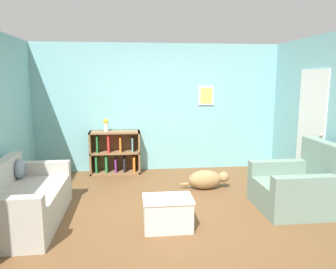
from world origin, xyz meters
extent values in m
plane|color=brown|center=(0.00, 0.00, 0.00)|extent=(14.00, 14.00, 0.00)
cube|color=#7AB7BC|center=(0.00, 2.25, 1.30)|extent=(5.60, 0.10, 2.60)
cube|color=silver|center=(1.00, 2.19, 1.55)|extent=(0.32, 0.02, 0.40)
cube|color=#DBBC56|center=(1.00, 2.18, 1.55)|extent=(0.24, 0.01, 0.32)
cube|color=white|center=(2.49, 0.70, 1.02)|extent=(0.02, 0.84, 2.05)
sphere|color=tan|center=(2.46, 0.35, 1.00)|extent=(0.05, 0.05, 0.05)
cube|color=#ADA89E|center=(-1.96, -0.22, 0.22)|extent=(0.89, 1.71, 0.44)
cube|color=#ADA89E|center=(-1.96, -1.00, 0.54)|extent=(0.89, 0.16, 0.20)
cube|color=#ADA89E|center=(-1.96, 0.55, 0.54)|extent=(0.89, 0.16, 0.20)
ellipsoid|color=slate|center=(-2.21, 0.38, 0.58)|extent=(0.14, 0.29, 0.29)
cube|color=olive|center=(-1.37, 2.01, 0.43)|extent=(0.04, 0.35, 0.86)
cube|color=olive|center=(-0.41, 2.01, 0.43)|extent=(0.04, 0.35, 0.86)
cube|color=olive|center=(-0.89, 2.17, 0.43)|extent=(1.00, 0.02, 0.86)
cube|color=olive|center=(-0.89, 2.01, 0.02)|extent=(1.00, 0.35, 0.04)
cube|color=olive|center=(-0.89, 2.01, 0.43)|extent=(1.00, 0.35, 0.04)
cube|color=olive|center=(-0.89, 2.01, 0.84)|extent=(1.00, 0.35, 0.04)
cube|color=#287A3D|center=(-1.27, 2.00, 0.19)|extent=(0.03, 0.26, 0.35)
cube|color=#287A3D|center=(-1.23, 2.00, 0.61)|extent=(0.03, 0.26, 0.33)
cube|color=#287A3D|center=(-1.07, 2.00, 0.20)|extent=(0.04, 0.26, 0.36)
cube|color=#B22823|center=(-1.02, 2.00, 0.63)|extent=(0.04, 0.26, 0.36)
cube|color=#7A2D84|center=(-0.89, 2.00, 0.16)|extent=(0.03, 0.26, 0.28)
cube|color=orange|center=(-0.78, 2.00, 0.59)|extent=(0.04, 0.26, 0.29)
cube|color=black|center=(-0.71, 2.00, 0.17)|extent=(0.04, 0.26, 0.30)
cube|color=#60939E|center=(-0.55, 2.00, 0.59)|extent=(0.03, 0.26, 0.28)
cube|color=orange|center=(-0.52, 2.00, 0.18)|extent=(0.05, 0.26, 0.32)
cube|color=gray|center=(1.80, -0.16, 0.20)|extent=(1.06, 1.02, 0.41)
cube|color=gray|center=(2.24, -0.16, 0.70)|extent=(0.18, 1.02, 0.59)
cube|color=gray|center=(1.80, -0.59, 0.52)|extent=(1.06, 0.18, 0.22)
cube|color=gray|center=(1.80, 0.26, 0.52)|extent=(1.06, 0.18, 0.22)
cube|color=silver|center=(-0.12, -0.60, 0.21)|extent=(0.60, 0.41, 0.42)
cube|color=white|center=(-0.12, -0.60, 0.40)|extent=(0.63, 0.43, 0.03)
ellipsoid|color=#9E7A4C|center=(0.70, 0.85, 0.17)|extent=(0.57, 0.30, 0.33)
sphere|color=#9E7A4C|center=(1.03, 0.85, 0.20)|extent=(0.19, 0.19, 0.19)
ellipsoid|color=#9E7A4C|center=(0.36, 0.89, 0.08)|extent=(0.20, 0.05, 0.05)
cylinder|color=silver|center=(-1.06, 2.01, 0.94)|extent=(0.08, 0.08, 0.16)
sphere|color=yellow|center=(-1.06, 2.01, 1.06)|extent=(0.10, 0.10, 0.10)
camera|label=1|loc=(-0.55, -4.51, 1.90)|focal=35.00mm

